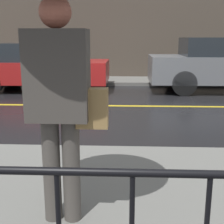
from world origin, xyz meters
TOP-DOWN VIEW (x-y plane):
  - ground_plane at (0.00, 0.00)m, footprint 80.00×80.00m
  - sidewalk_near at (0.00, -4.67)m, footprint 28.00×3.09m
  - sidewalk_far at (0.00, 3.99)m, footprint 28.00×1.73m
  - lane_marking at (0.00, 0.00)m, footprint 25.20×0.12m
  - building_storefront at (0.00, 5.00)m, footprint 28.00×0.30m
  - car_red at (-1.67, 2.20)m, footprint 4.01×1.79m

SIDE VIEW (x-z plane):
  - ground_plane at x=0.00m, z-range 0.00..0.00m
  - lane_marking at x=0.00m, z-range 0.00..0.01m
  - sidewalk_near at x=0.00m, z-range 0.00..0.11m
  - sidewalk_far at x=0.00m, z-range 0.00..0.11m
  - car_red at x=-1.67m, z-range 0.01..1.42m
  - building_storefront at x=0.00m, z-range 0.00..5.03m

